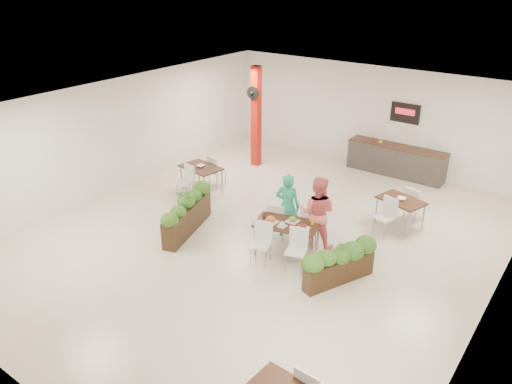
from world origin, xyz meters
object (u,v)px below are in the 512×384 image
diner_woman (317,213)px  planter_right (340,262)px  main_table (286,228)px  planter_left (187,212)px  red_column (256,116)px  service_counter (396,160)px  side_table_b (401,204)px  diner_man (288,206)px  side_table_a (201,171)px

diner_woman → planter_right: (1.11, -1.00, -0.39)m
main_table → planter_left: bearing=-166.7°
red_column → service_counter: red_column is taller
planter_left → side_table_b: planter_left is taller
main_table → diner_man: (-0.39, 0.66, 0.17)m
service_counter → main_table: size_ratio=1.58×
service_counter → main_table: bearing=-92.0°
red_column → planter_right: size_ratio=1.96×
side_table_b → service_counter: bearing=129.7°
planter_left → planter_right: 4.00m
service_counter → diner_woman: bearing=-87.8°
planter_right → diner_woman: bearing=138.1°
diner_woman → red_column: bearing=-54.8°
planter_left → side_table_a: 2.41m
red_column → service_counter: 4.56m
main_table → red_column: bearing=133.1°
red_column → service_counter: bearing=25.0°
red_column → side_table_a: size_ratio=1.92×
planter_left → side_table_a: (-1.34, 2.01, 0.09)m
diner_man → planter_left: bearing=14.8°
service_counter → red_column: bearing=-155.0°
red_column → main_table: red_column is taller
main_table → side_table_a: (-3.81, 1.42, -0.01)m
main_table → side_table_a: 4.07m
service_counter → planter_left: (-2.69, -6.49, 0.04)m
main_table → service_counter: bearing=88.0°
diner_man → service_counter: bearing=-112.5°
diner_woman → planter_left: diner_woman is taller
diner_man → planter_right: 2.18m
side_table_a → planter_right: bearing=-9.3°
diner_woman → planter_left: 3.16m
service_counter → diner_man: 5.29m
diner_woman → planter_right: 1.54m
diner_man → planter_left: 2.44m
planter_left → side_table_b: size_ratio=1.23×
side_table_b → side_table_a: bearing=-150.6°
service_counter → side_table_b: 3.51m
main_table → side_table_a: same height
red_column → main_table: size_ratio=1.69×
main_table → side_table_b: bearing=59.1°
diner_woman → side_table_b: size_ratio=1.04×
service_counter → diner_woman: (0.20, -5.25, 0.38)m
diner_man → side_table_a: diner_man is taller
diner_woman → side_table_a: bearing=-26.2°
planter_right → main_table: bearing=167.4°
diner_woman → diner_man: bearing=-16.0°
diner_woman → side_table_a: diner_woman is taller
service_counter → main_table: 5.91m
planter_right → side_table_a: size_ratio=0.98×
diner_man → planter_left: size_ratio=0.78×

